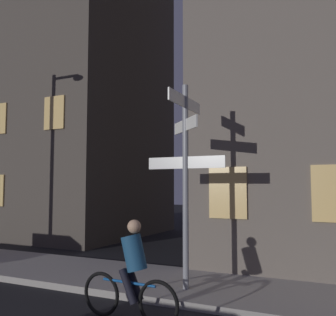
{
  "coord_description": "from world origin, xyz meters",
  "views": [
    {
      "loc": [
        3.79,
        -1.61,
        2.13
      ],
      "look_at": [
        0.53,
        5.21,
        2.72
      ],
      "focal_mm": 39.98,
      "sensor_mm": 36.0,
      "label": 1
    }
  ],
  "objects": [
    {
      "name": "sidewalk_kerb",
      "position": [
        0.0,
        5.8,
        0.07
      ],
      "size": [
        40.0,
        2.56,
        0.14
      ],
      "primitive_type": "cube",
      "color": "#9E9991",
      "rests_on": "ground_plane"
    },
    {
      "name": "signpost",
      "position": [
        0.87,
        5.31,
        2.56
      ],
      "size": [
        1.66,
        1.6,
        4.07
      ],
      "color": "gray",
      "rests_on": "sidewalk_kerb"
    },
    {
      "name": "cyclist",
      "position": [
        0.64,
        3.61,
        0.75
      ],
      "size": [
        1.82,
        0.35,
        1.61
      ],
      "color": "black",
      "rests_on": "ground_plane"
    },
    {
      "name": "building_left_block",
      "position": [
        -8.44,
        12.15,
        7.07
      ],
      "size": [
        8.57,
        7.21,
        14.14
      ],
      "color": "#4C443D",
      "rests_on": "ground_plane"
    }
  ]
}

